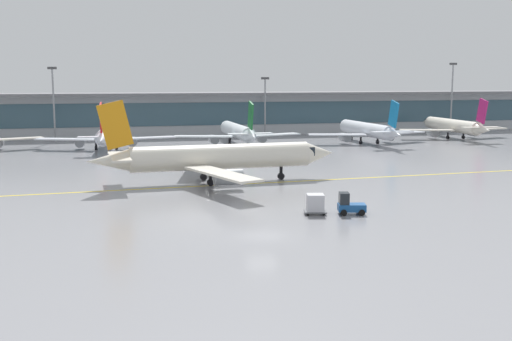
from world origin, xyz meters
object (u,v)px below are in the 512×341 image
(apron_light_mast_2, at_px, (265,104))
(apron_light_mast_3, at_px, (452,95))
(gate_airplane_4, at_px, (367,130))
(taxiing_regional_jet, at_px, (218,158))
(gate_airplane_5, at_px, (453,126))
(baggage_tug, at_px, (349,205))
(apron_light_mast_1, at_px, (54,101))
(gate_airplane_2, at_px, (106,134))
(gate_airplane_3, at_px, (237,132))
(cargo_dolly_lead, at_px, (315,203))

(apron_light_mast_2, height_order, apron_light_mast_3, apron_light_mast_3)
(apron_light_mast_2, bearing_deg, apron_light_mast_3, -1.49)
(gate_airplane_4, xyz_separation_m, taxiing_regional_jet, (-36.37, -39.04, 0.43))
(gate_airplane_5, xyz_separation_m, baggage_tug, (-49.28, -64.98, -1.78))
(baggage_tug, bearing_deg, gate_airplane_5, 65.80)
(apron_light_mast_1, bearing_deg, gate_airplane_5, -8.43)
(gate_airplane_5, bearing_deg, apron_light_mast_1, 82.18)
(gate_airplane_5, bearing_deg, apron_light_mast_3, -27.89)
(gate_airplane_2, bearing_deg, gate_airplane_3, -85.52)
(taxiing_regional_jet, distance_m, apron_light_mast_3, 87.17)
(gate_airplane_3, xyz_separation_m, apron_light_mast_1, (-34.75, 15.44, 5.55))
(gate_airplane_3, xyz_separation_m, cargo_dolly_lead, (-4.71, -61.04, -1.61))
(gate_airplane_3, relative_size, baggage_tug, 9.42)
(gate_airplane_4, height_order, baggage_tug, gate_airplane_4)
(gate_airplane_2, height_order, baggage_tug, gate_airplane_2)
(apron_light_mast_1, bearing_deg, apron_light_mast_3, 0.46)
(baggage_tug, bearing_deg, apron_light_mast_3, 67.12)
(apron_light_mast_1, xyz_separation_m, apron_light_mast_3, (89.52, 0.72, 0.65))
(apron_light_mast_1, distance_m, apron_light_mast_3, 89.52)
(gate_airplane_4, height_order, taxiing_regional_jet, taxiing_regional_jet)
(cargo_dolly_lead, bearing_deg, baggage_tug, -0.00)
(gate_airplane_2, relative_size, gate_airplane_5, 1.00)
(gate_airplane_2, xyz_separation_m, gate_airplane_5, (72.18, 3.64, 0.00))
(taxiing_regional_jet, relative_size, baggage_tug, 10.96)
(baggage_tug, distance_m, apron_light_mast_1, 84.36)
(baggage_tug, bearing_deg, cargo_dolly_lead, 180.00)
(baggage_tug, distance_m, apron_light_mast_3, 96.47)
(gate_airplane_5, bearing_deg, taxiing_regional_jet, 127.79)
(apron_light_mast_1, bearing_deg, taxiing_regional_jet, -66.96)
(gate_airplane_4, height_order, apron_light_mast_2, apron_light_mast_2)
(gate_airplane_5, height_order, taxiing_regional_jet, taxiing_regional_jet)
(gate_airplane_4, bearing_deg, gate_airplane_5, -79.71)
(apron_light_mast_1, height_order, apron_light_mast_2, apron_light_mast_1)
(gate_airplane_5, distance_m, baggage_tug, 81.57)
(apron_light_mast_1, relative_size, apron_light_mast_2, 1.16)
(gate_airplane_2, relative_size, baggage_tug, 9.45)
(gate_airplane_5, bearing_deg, gate_airplane_3, 94.46)
(gate_airplane_4, relative_size, apron_light_mast_1, 1.79)
(baggage_tug, height_order, apron_light_mast_3, apron_light_mast_3)
(gate_airplane_3, bearing_deg, gate_airplane_2, 89.66)
(gate_airplane_5, distance_m, cargo_dolly_lead, 82.95)
(apron_light_mast_3, bearing_deg, gate_airplane_3, -163.57)
(gate_airplane_3, bearing_deg, apron_light_mast_2, -30.70)
(gate_airplane_5, bearing_deg, gate_airplane_2, 93.50)
(gate_airplane_2, relative_size, gate_airplane_3, 1.00)
(taxiing_regional_jet, bearing_deg, gate_airplane_3, 71.92)
(gate_airplane_4, bearing_deg, gate_airplane_2, 84.96)
(gate_airplane_2, height_order, gate_airplane_3, gate_airplane_2)
(gate_airplane_5, height_order, baggage_tug, gate_airplane_5)
(apron_light_mast_1, height_order, apron_light_mast_3, apron_light_mast_3)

